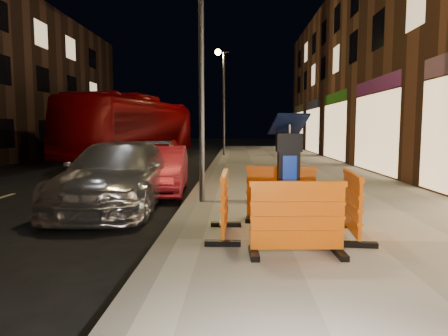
{
  "coord_description": "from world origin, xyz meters",
  "views": [
    {
      "loc": [
        1.01,
        -5.68,
        1.78
      ],
      "look_at": [
        0.8,
        1.0,
        1.1
      ],
      "focal_mm": 32.0,
      "sensor_mm": 36.0,
      "label": 1
    }
  ],
  "objects_px": {
    "barrier_back": "(281,194)",
    "barrier_bldgside": "(352,205)",
    "barrier_front": "(297,219)",
    "barrier_kerbside": "(225,204)",
    "parking_kiosk": "(288,179)",
    "car_silver": "(119,207)",
    "car_red": "(160,193)",
    "bus_doubledecker": "(137,160)"
  },
  "relations": [
    {
      "from": "barrier_back",
      "to": "barrier_bldgside",
      "type": "distance_m",
      "value": 1.34
    },
    {
      "from": "car_red",
      "to": "car_silver",
      "type": "bearing_deg",
      "value": -111.21
    },
    {
      "from": "car_silver",
      "to": "car_red",
      "type": "bearing_deg",
      "value": 71.85
    },
    {
      "from": "barrier_front",
      "to": "car_red",
      "type": "distance_m",
      "value": 6.42
    },
    {
      "from": "barrier_kerbside",
      "to": "parking_kiosk",
      "type": "bearing_deg",
      "value": -89.19
    },
    {
      "from": "parking_kiosk",
      "to": "car_silver",
      "type": "relative_size",
      "value": 0.34
    },
    {
      "from": "car_red",
      "to": "bus_doubledecker",
      "type": "distance_m",
      "value": 11.74
    },
    {
      "from": "barrier_front",
      "to": "barrier_bldgside",
      "type": "distance_m",
      "value": 1.34
    },
    {
      "from": "car_silver",
      "to": "car_red",
      "type": "xyz_separation_m",
      "value": [
        0.57,
        1.89,
        0.0
      ]
    },
    {
      "from": "barrier_back",
      "to": "barrier_front",
      "type": "bearing_deg",
      "value": -84.19
    },
    {
      "from": "parking_kiosk",
      "to": "barrier_bldgside",
      "type": "relative_size",
      "value": 1.4
    },
    {
      "from": "barrier_front",
      "to": "barrier_bldgside",
      "type": "xyz_separation_m",
      "value": [
        0.95,
        0.95,
        0.0
      ]
    },
    {
      "from": "barrier_back",
      "to": "barrier_bldgside",
      "type": "xyz_separation_m",
      "value": [
        0.95,
        -0.95,
        0.0
      ]
    },
    {
      "from": "barrier_bldgside",
      "to": "car_silver",
      "type": "distance_m",
      "value": 5.27
    },
    {
      "from": "parking_kiosk",
      "to": "barrier_kerbside",
      "type": "bearing_deg",
      "value": -177.19
    },
    {
      "from": "parking_kiosk",
      "to": "barrier_kerbside",
      "type": "distance_m",
      "value": 1.02
    },
    {
      "from": "barrier_back",
      "to": "barrier_kerbside",
      "type": "height_order",
      "value": "same"
    },
    {
      "from": "barrier_front",
      "to": "barrier_back",
      "type": "distance_m",
      "value": 1.9
    },
    {
      "from": "barrier_kerbside",
      "to": "car_red",
      "type": "xyz_separation_m",
      "value": [
        -1.9,
        4.77,
        -0.63
      ]
    },
    {
      "from": "barrier_front",
      "to": "barrier_kerbside",
      "type": "xyz_separation_m",
      "value": [
        -0.95,
        0.95,
        0.0
      ]
    },
    {
      "from": "barrier_kerbside",
      "to": "car_silver",
      "type": "distance_m",
      "value": 3.84
    },
    {
      "from": "parking_kiosk",
      "to": "car_silver",
      "type": "distance_m",
      "value": 4.58
    },
    {
      "from": "barrier_front",
      "to": "barrier_back",
      "type": "relative_size",
      "value": 1.0
    },
    {
      "from": "barrier_front",
      "to": "car_red",
      "type": "height_order",
      "value": "barrier_front"
    },
    {
      "from": "barrier_bldgside",
      "to": "barrier_front",
      "type": "bearing_deg",
      "value": 139.81
    },
    {
      "from": "barrier_back",
      "to": "car_silver",
      "type": "bearing_deg",
      "value": 156.43
    },
    {
      "from": "barrier_back",
      "to": "barrier_kerbside",
      "type": "distance_m",
      "value": 1.34
    },
    {
      "from": "barrier_back",
      "to": "barrier_bldgside",
      "type": "relative_size",
      "value": 1.0
    },
    {
      "from": "bus_doubledecker",
      "to": "barrier_back",
      "type": "bearing_deg",
      "value": -58.74
    },
    {
      "from": "barrier_front",
      "to": "car_silver",
      "type": "xyz_separation_m",
      "value": [
        -3.42,
        3.83,
        -0.63
      ]
    },
    {
      "from": "barrier_front",
      "to": "car_silver",
      "type": "distance_m",
      "value": 5.17
    },
    {
      "from": "parking_kiosk",
      "to": "barrier_kerbside",
      "type": "relative_size",
      "value": 1.4
    },
    {
      "from": "barrier_front",
      "to": "bus_doubledecker",
      "type": "bearing_deg",
      "value": 108.23
    },
    {
      "from": "barrier_front",
      "to": "car_silver",
      "type": "height_order",
      "value": "barrier_front"
    },
    {
      "from": "car_red",
      "to": "parking_kiosk",
      "type": "bearing_deg",
      "value": -63.61
    },
    {
      "from": "parking_kiosk",
      "to": "bus_doubledecker",
      "type": "height_order",
      "value": "parking_kiosk"
    },
    {
      "from": "barrier_kerbside",
      "to": "barrier_bldgside",
      "type": "height_order",
      "value": "same"
    },
    {
      "from": "parking_kiosk",
      "to": "barrier_front",
      "type": "bearing_deg",
      "value": -87.19
    },
    {
      "from": "barrier_bldgside",
      "to": "bus_doubledecker",
      "type": "distance_m",
      "value": 17.57
    },
    {
      "from": "parking_kiosk",
      "to": "barrier_back",
      "type": "xyz_separation_m",
      "value": [
        0.0,
        0.95,
        -0.38
      ]
    },
    {
      "from": "parking_kiosk",
      "to": "car_silver",
      "type": "height_order",
      "value": "parking_kiosk"
    },
    {
      "from": "barrier_back",
      "to": "bus_doubledecker",
      "type": "xyz_separation_m",
      "value": [
        -6.3,
        15.04,
        -0.63
      ]
    }
  ]
}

